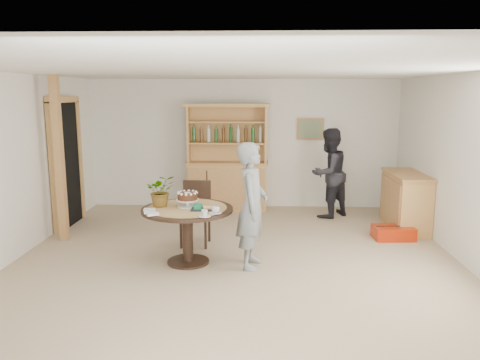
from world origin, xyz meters
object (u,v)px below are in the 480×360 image
at_px(adult_person, 329,173).
at_px(red_suitcase, 393,233).
at_px(teen_boy, 252,206).
at_px(dining_chair, 196,209).
at_px(hutch, 227,174).
at_px(sideboard, 406,201).
at_px(dining_table, 187,219).

distance_m(adult_person, red_suitcase, 1.70).
distance_m(teen_boy, red_suitcase, 2.62).
bearing_deg(dining_chair, hutch, 83.86).
height_order(hutch, dining_chair, hutch).
relative_size(hutch, red_suitcase, 3.28).
bearing_deg(adult_person, sideboard, 107.43).
relative_size(sideboard, dining_table, 1.05).
xyz_separation_m(dining_chair, teen_boy, (0.85, -0.93, 0.28)).
bearing_deg(red_suitcase, dining_table, -162.32).
xyz_separation_m(dining_chair, red_suitcase, (3.03, 0.33, -0.43)).
xyz_separation_m(dining_table, dining_chair, (0.00, 0.83, -0.07)).
bearing_deg(red_suitcase, adult_person, 119.14).
height_order(dining_table, adult_person, adult_person).
xyz_separation_m(hutch, sideboard, (3.04, -1.24, -0.22)).
height_order(sideboard, adult_person, adult_person).
height_order(sideboard, teen_boy, teen_boy).
bearing_deg(hutch, sideboard, -22.21).
xyz_separation_m(teen_boy, red_suitcase, (2.18, 1.26, -0.71)).
distance_m(hutch, teen_boy, 3.12).
xyz_separation_m(adult_person, red_suitcase, (0.83, -1.31, -0.71)).
bearing_deg(dining_table, adult_person, 48.16).
height_order(hutch, red_suitcase, hutch).
height_order(teen_boy, adult_person, teen_boy).
relative_size(sideboard, dining_chair, 1.33).
bearing_deg(adult_person, hutch, -55.96).
distance_m(sideboard, dining_chair, 3.49).
bearing_deg(red_suitcase, teen_boy, -153.26).
relative_size(dining_table, red_suitcase, 1.93).
xyz_separation_m(sideboard, dining_table, (-3.38, -1.73, 0.13)).
relative_size(teen_boy, red_suitcase, 2.62).
xyz_separation_m(sideboard, red_suitcase, (-0.34, -0.58, -0.37)).
bearing_deg(dining_chair, red_suitcase, 8.82).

